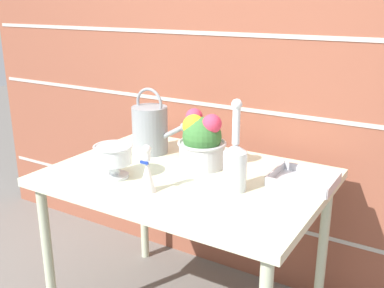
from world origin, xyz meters
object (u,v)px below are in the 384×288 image
at_px(watering_can, 151,128).
at_px(glass_decanter, 235,162).
at_px(flower_planter, 201,141).
at_px(figurine_vase, 147,173).
at_px(crystal_pedestal_bowl, 113,157).
at_px(wire_tray, 303,181).

xyz_separation_m(watering_can, glass_decanter, (0.54, -0.20, -0.00)).
bearing_deg(flower_planter, figurine_vase, -95.82).
bearing_deg(glass_decanter, flower_planter, 146.31).
bearing_deg(crystal_pedestal_bowl, wire_tray, 26.16).
xyz_separation_m(crystal_pedestal_bowl, glass_decanter, (0.48, 0.14, 0.02)).
distance_m(watering_can, wire_tray, 0.76).
height_order(watering_can, flower_planter, watering_can).
bearing_deg(figurine_vase, wire_tray, 38.40).
distance_m(flower_planter, glass_decanter, 0.29).
xyz_separation_m(figurine_vase, wire_tray, (0.48, 0.38, -0.07)).
bearing_deg(wire_tray, crystal_pedestal_bowl, -153.84).
xyz_separation_m(glass_decanter, wire_tray, (0.21, 0.20, -0.10)).
bearing_deg(glass_decanter, figurine_vase, -145.95).
bearing_deg(watering_can, figurine_vase, -55.28).
relative_size(figurine_vase, wire_tray, 0.75).
bearing_deg(figurine_vase, flower_planter, 84.18).
relative_size(crystal_pedestal_bowl, figurine_vase, 0.86).
xyz_separation_m(watering_can, flower_planter, (0.30, -0.04, -0.00)).
height_order(crystal_pedestal_bowl, flower_planter, flower_planter).
distance_m(watering_can, flower_planter, 0.31).
bearing_deg(flower_planter, watering_can, 172.44).
height_order(figurine_vase, wire_tray, figurine_vase).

